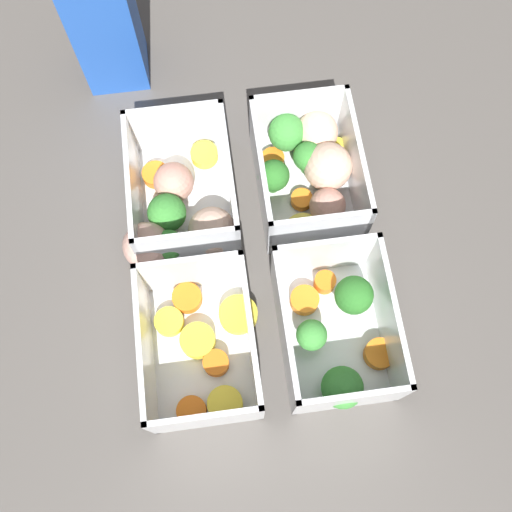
{
  "coord_description": "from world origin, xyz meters",
  "views": [
    {
      "loc": [
        -0.2,
        0.03,
        0.58
      ],
      "look_at": [
        0.0,
        0.0,
        0.03
      ],
      "focal_mm": 42.0,
      "sensor_mm": 36.0,
      "label": 1
    }
  ],
  "objects_px": {
    "container_near_right": "(310,166)",
    "juice_carton": "(100,9)",
    "container_near_left": "(337,331)",
    "container_far_left": "(202,346)",
    "container_far_right": "(179,209)"
  },
  "relations": [
    {
      "from": "container_near_left",
      "to": "container_far_left",
      "type": "height_order",
      "value": "same"
    },
    {
      "from": "container_near_left",
      "to": "container_far_right",
      "type": "bearing_deg",
      "value": 43.08
    },
    {
      "from": "container_near_left",
      "to": "container_far_left",
      "type": "distance_m",
      "value": 0.13
    },
    {
      "from": "container_near_left",
      "to": "container_far_left",
      "type": "bearing_deg",
      "value": 88.14
    },
    {
      "from": "container_far_right",
      "to": "container_near_right",
      "type": "bearing_deg",
      "value": -77.81
    },
    {
      "from": "container_near_left",
      "to": "juice_carton",
      "type": "relative_size",
      "value": 0.73
    },
    {
      "from": "container_near_right",
      "to": "juice_carton",
      "type": "relative_size",
      "value": 0.81
    },
    {
      "from": "container_near_right",
      "to": "container_far_right",
      "type": "height_order",
      "value": "same"
    },
    {
      "from": "container_far_left",
      "to": "container_near_left",
      "type": "bearing_deg",
      "value": -91.86
    },
    {
      "from": "container_far_right",
      "to": "container_near_left",
      "type": "bearing_deg",
      "value": -136.92
    },
    {
      "from": "juice_carton",
      "to": "container_near_right",
      "type": "bearing_deg",
      "value": -131.33
    },
    {
      "from": "container_near_left",
      "to": "container_near_right",
      "type": "distance_m",
      "value": 0.18
    },
    {
      "from": "container_near_right",
      "to": "container_far_left",
      "type": "xyz_separation_m",
      "value": [
        -0.17,
        0.13,
        -0.0
      ]
    },
    {
      "from": "container_near_right",
      "to": "container_near_left",
      "type": "bearing_deg",
      "value": 178.88
    },
    {
      "from": "container_near_left",
      "to": "container_far_right",
      "type": "relative_size",
      "value": 0.93
    }
  ]
}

